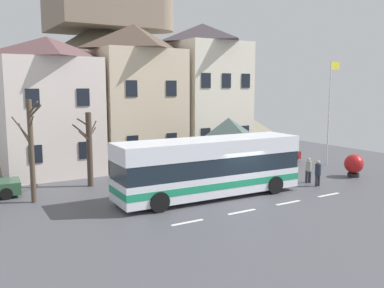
{
  "coord_description": "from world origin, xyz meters",
  "views": [
    {
      "loc": [
        -13.38,
        -17.08,
        5.96
      ],
      "look_at": [
        -0.64,
        4.14,
        2.47
      ],
      "focal_mm": 38.86,
      "sensor_mm": 36.0,
      "label": 1
    }
  ],
  "objects_px": {
    "townhouse_02": "(202,91)",
    "pedestrian_02": "(318,172)",
    "townhouse_00": "(50,107)",
    "public_bench": "(220,164)",
    "flagpole": "(330,106)",
    "bus_shelter": "(228,129)",
    "pedestrian_00": "(308,169)",
    "transit_bus": "(210,168)",
    "parked_car_00": "(207,161)",
    "harbour_buoy": "(354,164)",
    "hilltop_castle": "(102,78)",
    "parked_car_02": "(274,154)",
    "bare_tree_00": "(31,148)",
    "pedestrian_03": "(294,169)",
    "pedestrian_01": "(254,165)",
    "bare_tree_01": "(89,148)",
    "townhouse_01": "(135,96)"
  },
  "relations": [
    {
      "from": "bus_shelter",
      "to": "parked_car_02",
      "type": "height_order",
      "value": "bus_shelter"
    },
    {
      "from": "hilltop_castle",
      "to": "parked_car_02",
      "type": "distance_m",
      "value": 23.32
    },
    {
      "from": "hilltop_castle",
      "to": "pedestrian_02",
      "type": "xyz_separation_m",
      "value": [
        3.18,
        -28.96,
        -5.94
      ]
    },
    {
      "from": "pedestrian_00",
      "to": "flagpole",
      "type": "height_order",
      "value": "flagpole"
    },
    {
      "from": "public_bench",
      "to": "bare_tree_00",
      "type": "relative_size",
      "value": 0.33
    },
    {
      "from": "townhouse_00",
      "to": "townhouse_01",
      "type": "height_order",
      "value": "townhouse_01"
    },
    {
      "from": "bus_shelter",
      "to": "pedestrian_02",
      "type": "relative_size",
      "value": 2.49
    },
    {
      "from": "pedestrian_02",
      "to": "harbour_buoy",
      "type": "xyz_separation_m",
      "value": [
        4.02,
        0.59,
        -0.06
      ]
    },
    {
      "from": "parked_car_00",
      "to": "bare_tree_00",
      "type": "relative_size",
      "value": 0.8
    },
    {
      "from": "townhouse_02",
      "to": "townhouse_00",
      "type": "bearing_deg",
      "value": -176.17
    },
    {
      "from": "hilltop_castle",
      "to": "bus_shelter",
      "type": "height_order",
      "value": "hilltop_castle"
    },
    {
      "from": "harbour_buoy",
      "to": "transit_bus",
      "type": "bearing_deg",
      "value": 176.15
    },
    {
      "from": "parked_car_00",
      "to": "pedestrian_03",
      "type": "distance_m",
      "value": 6.43
    },
    {
      "from": "transit_bus",
      "to": "harbour_buoy",
      "type": "relative_size",
      "value": 6.99
    },
    {
      "from": "townhouse_02",
      "to": "harbour_buoy",
      "type": "relative_size",
      "value": 7.34
    },
    {
      "from": "bus_shelter",
      "to": "pedestrian_00",
      "type": "bearing_deg",
      "value": -52.65
    },
    {
      "from": "parked_car_00",
      "to": "harbour_buoy",
      "type": "height_order",
      "value": "harbour_buoy"
    },
    {
      "from": "hilltop_castle",
      "to": "pedestrian_03",
      "type": "relative_size",
      "value": 27.14
    },
    {
      "from": "pedestrian_01",
      "to": "bare_tree_01",
      "type": "bearing_deg",
      "value": 161.06
    },
    {
      "from": "parked_car_02",
      "to": "bare_tree_01",
      "type": "bearing_deg",
      "value": -179.21
    },
    {
      "from": "parked_car_00",
      "to": "bare_tree_01",
      "type": "bearing_deg",
      "value": -172.45
    },
    {
      "from": "townhouse_02",
      "to": "hilltop_castle",
      "type": "xyz_separation_m",
      "value": [
        -3.01,
        16.34,
        1.33
      ]
    },
    {
      "from": "public_bench",
      "to": "flagpole",
      "type": "xyz_separation_m",
      "value": [
        8.04,
        -2.57,
        3.98
      ]
    },
    {
      "from": "townhouse_01",
      "to": "flagpole",
      "type": "bearing_deg",
      "value": -32.97
    },
    {
      "from": "pedestrian_01",
      "to": "bare_tree_00",
      "type": "relative_size",
      "value": 0.29
    },
    {
      "from": "townhouse_00",
      "to": "pedestrian_03",
      "type": "bearing_deg",
      "value": -40.25
    },
    {
      "from": "townhouse_02",
      "to": "flagpole",
      "type": "distance_m",
      "value": 10.27
    },
    {
      "from": "transit_bus",
      "to": "pedestrian_02",
      "type": "height_order",
      "value": "transit_bus"
    },
    {
      "from": "townhouse_00",
      "to": "harbour_buoy",
      "type": "height_order",
      "value": "townhouse_00"
    },
    {
      "from": "townhouse_00",
      "to": "pedestrian_02",
      "type": "xyz_separation_m",
      "value": [
        12.75,
        -11.78,
        -3.68
      ]
    },
    {
      "from": "pedestrian_02",
      "to": "parked_car_00",
      "type": "bearing_deg",
      "value": 113.26
    },
    {
      "from": "parked_car_00",
      "to": "pedestrian_01",
      "type": "height_order",
      "value": "pedestrian_01"
    },
    {
      "from": "bare_tree_00",
      "to": "transit_bus",
      "type": "bearing_deg",
      "value": -24.4
    },
    {
      "from": "bus_shelter",
      "to": "flagpole",
      "type": "distance_m",
      "value": 8.81
    },
    {
      "from": "hilltop_castle",
      "to": "public_bench",
      "type": "height_order",
      "value": "hilltop_castle"
    },
    {
      "from": "hilltop_castle",
      "to": "flagpole",
      "type": "relative_size",
      "value": 5.32
    },
    {
      "from": "townhouse_00",
      "to": "townhouse_02",
      "type": "bearing_deg",
      "value": 3.83
    },
    {
      "from": "pedestrian_02",
      "to": "townhouse_00",
      "type": "bearing_deg",
      "value": 137.28
    },
    {
      "from": "townhouse_00",
      "to": "transit_bus",
      "type": "bearing_deg",
      "value": -60.54
    },
    {
      "from": "townhouse_02",
      "to": "pedestrian_02",
      "type": "distance_m",
      "value": 13.43
    },
    {
      "from": "parked_car_00",
      "to": "flagpole",
      "type": "distance_m",
      "value": 10.13
    },
    {
      "from": "pedestrian_02",
      "to": "public_bench",
      "type": "bearing_deg",
      "value": 108.54
    },
    {
      "from": "parked_car_02",
      "to": "pedestrian_03",
      "type": "height_order",
      "value": "pedestrian_03"
    },
    {
      "from": "flagpole",
      "to": "harbour_buoy",
      "type": "height_order",
      "value": "flagpole"
    },
    {
      "from": "pedestrian_03",
      "to": "townhouse_01",
      "type": "bearing_deg",
      "value": 118.75
    },
    {
      "from": "bare_tree_00",
      "to": "bare_tree_01",
      "type": "relative_size",
      "value": 1.2
    },
    {
      "from": "bus_shelter",
      "to": "pedestrian_00",
      "type": "distance_m",
      "value": 5.64
    },
    {
      "from": "townhouse_02",
      "to": "bare_tree_01",
      "type": "height_order",
      "value": "townhouse_02"
    },
    {
      "from": "pedestrian_02",
      "to": "bare_tree_00",
      "type": "bearing_deg",
      "value": 161.42
    },
    {
      "from": "townhouse_02",
      "to": "pedestrian_00",
      "type": "xyz_separation_m",
      "value": [
        0.37,
        -11.68,
        -4.65
      ]
    }
  ]
}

